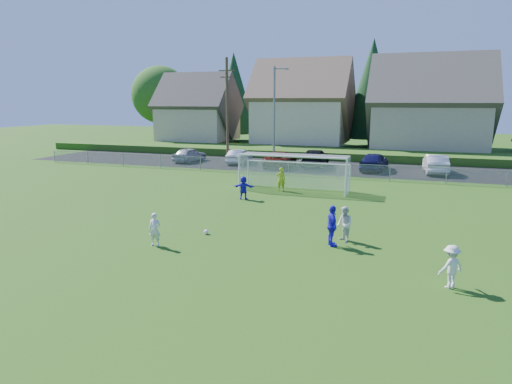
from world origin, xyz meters
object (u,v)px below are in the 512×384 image
player_blue_a (332,226)px  car_e (374,162)px  player_white_c (451,266)px  player_white_a (155,230)px  player_blue_b (244,188)px  car_b (239,156)px  player_white_b (344,224)px  soccer_ball (206,232)px  goalkeeper (281,179)px  car_d (315,158)px  car_c (280,159)px  car_f (435,164)px  car_a (190,155)px  soccer_goal (295,167)px

player_blue_a → car_e: bearing=-25.4°
player_white_c → player_white_a: bearing=-43.1°
player_blue_b → car_b: player_blue_b is taller
player_white_c → player_blue_a: 5.41m
player_white_b → car_e: (-0.55, 21.38, 0.03)m
soccer_ball → player_white_c: bearing=-15.8°
car_e → player_blue_b: bearing=71.9°
goalkeeper → car_d: (-0.23, 12.19, -0.02)m
player_blue_b → car_c: size_ratio=0.28×
player_white_a → car_d: bearing=75.7°
car_d → car_e: bearing=166.6°
player_white_a → goalkeeper: (1.74, 13.26, 0.09)m
car_d → car_f: size_ratio=1.12×
car_a → goalkeeper: bearing=145.5°
car_c → car_a: bearing=-7.3°
player_blue_a → player_blue_b: size_ratio=1.21×
player_white_c → soccer_goal: bearing=-97.9°
car_a → car_b: size_ratio=1.01×
soccer_goal → goalkeeper: bearing=-145.5°
player_blue_b → car_c: bearing=-88.5°
soccer_ball → car_b: (-7.20, 22.82, 0.58)m
player_white_c → soccer_goal: (-9.00, 14.46, 0.90)m
player_white_b → player_white_c: 5.60m
goalkeeper → player_blue_a: bearing=101.7°
goalkeeper → player_blue_b: bearing=51.8°
player_white_c → player_blue_b: 15.45m
car_b → soccer_ball: bearing=104.0°
player_white_b → player_blue_a: 0.89m
player_white_a → car_d: size_ratio=0.26×
car_a → player_white_c: bearing=138.9°
soccer_ball → car_f: size_ratio=0.05×
car_b → soccer_goal: size_ratio=0.56×
player_white_b → car_a: 28.28m
soccer_ball → car_e: 23.06m
player_white_c → car_f: bearing=-130.7°
car_c → car_d: 3.22m
car_e → goalkeeper: bearing=71.7°
car_e → player_white_a: bearing=80.6°
player_blue_a → player_blue_b: 10.13m
soccer_ball → car_d: bearing=89.5°
car_d → car_e: 5.50m
player_white_b → car_b: (-13.36, 21.84, -0.09)m
player_blue_a → soccer_goal: size_ratio=0.24×
player_white_a → car_b: 25.74m
player_white_c → player_blue_b: player_white_c is taller
goalkeeper → car_b: bearing=-71.7°
car_d → goalkeeper: bearing=86.5°
soccer_ball → player_white_b: player_white_b is taller
player_white_c → player_white_b: bearing=-83.6°
player_white_c → car_f: 25.50m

